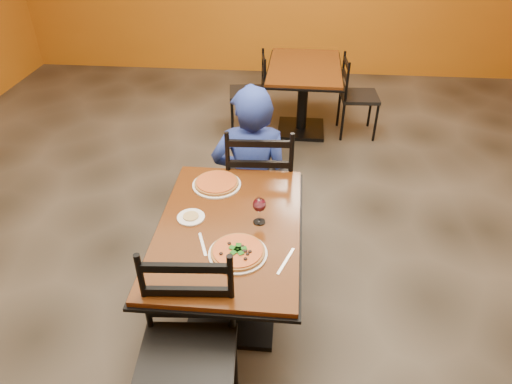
# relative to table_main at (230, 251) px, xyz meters

# --- Properties ---
(floor) EXTENTS (7.00, 8.00, 0.01)m
(floor) POSITION_rel_table_main_xyz_m (0.00, 0.50, -0.56)
(floor) COLOR black
(floor) RESTS_ON ground
(table_main) EXTENTS (0.83, 1.23, 0.75)m
(table_main) POSITION_rel_table_main_xyz_m (0.00, 0.00, 0.00)
(table_main) COLOR #572D0D
(table_main) RESTS_ON floor
(table_second) EXTENTS (0.79, 1.15, 0.75)m
(table_second) POSITION_rel_table_main_xyz_m (0.43, 2.65, -0.00)
(table_second) COLOR #572D0D
(table_second) RESTS_ON floor
(chair_main_near) EXTENTS (0.49, 0.49, 1.01)m
(chair_main_near) POSITION_rel_table_main_xyz_m (-0.11, -0.74, -0.05)
(chair_main_near) COLOR black
(chair_main_near) RESTS_ON floor
(chair_main_far) EXTENTS (0.49, 0.49, 1.03)m
(chair_main_far) POSITION_rel_table_main_xyz_m (0.11, 0.81, -0.04)
(chair_main_far) COLOR black
(chair_main_far) RESTS_ON floor
(chair_second_left) EXTENTS (0.43, 0.43, 0.86)m
(chair_second_left) POSITION_rel_table_main_xyz_m (-0.17, 2.65, -0.13)
(chair_second_left) COLOR black
(chair_second_left) RESTS_ON floor
(chair_second_right) EXTENTS (0.41, 0.41, 0.86)m
(chair_second_right) POSITION_rel_table_main_xyz_m (1.03, 2.65, -0.13)
(chair_second_right) COLOR black
(chair_second_right) RESTS_ON floor
(diner) EXTENTS (0.64, 0.45, 1.21)m
(diner) POSITION_rel_table_main_xyz_m (0.03, 0.95, 0.05)
(diner) COLOR navy
(diner) RESTS_ON floor
(plate_main) EXTENTS (0.31, 0.31, 0.01)m
(plate_main) POSITION_rel_table_main_xyz_m (0.08, -0.23, 0.20)
(plate_main) COLOR white
(plate_main) RESTS_ON table_main
(pizza_main) EXTENTS (0.28, 0.28, 0.02)m
(pizza_main) POSITION_rel_table_main_xyz_m (0.08, -0.23, 0.21)
(pizza_main) COLOR maroon
(pizza_main) RESTS_ON plate_main
(plate_far) EXTENTS (0.31, 0.31, 0.01)m
(plate_far) POSITION_rel_table_main_xyz_m (-0.13, 0.39, 0.20)
(plate_far) COLOR white
(plate_far) RESTS_ON table_main
(pizza_far) EXTENTS (0.28, 0.28, 0.02)m
(pizza_far) POSITION_rel_table_main_xyz_m (-0.13, 0.39, 0.21)
(pizza_far) COLOR #C57126
(pizza_far) RESTS_ON plate_far
(side_plate) EXTENTS (0.16, 0.16, 0.01)m
(side_plate) POSITION_rel_table_main_xyz_m (-0.23, 0.05, 0.20)
(side_plate) COLOR white
(side_plate) RESTS_ON table_main
(dip) EXTENTS (0.09, 0.09, 0.01)m
(dip) POSITION_rel_table_main_xyz_m (-0.23, 0.05, 0.21)
(dip) COLOR tan
(dip) RESTS_ON side_plate
(wine_glass) EXTENTS (0.08, 0.08, 0.18)m
(wine_glass) POSITION_rel_table_main_xyz_m (0.17, 0.05, 0.28)
(wine_glass) COLOR white
(wine_glass) RESTS_ON table_main
(fork) EXTENTS (0.08, 0.18, 0.00)m
(fork) POSITION_rel_table_main_xyz_m (-0.12, -0.17, 0.20)
(fork) COLOR silver
(fork) RESTS_ON table_main
(knife) EXTENTS (0.09, 0.20, 0.00)m
(knife) POSITION_rel_table_main_xyz_m (0.33, -0.26, 0.20)
(knife) COLOR silver
(knife) RESTS_ON table_main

